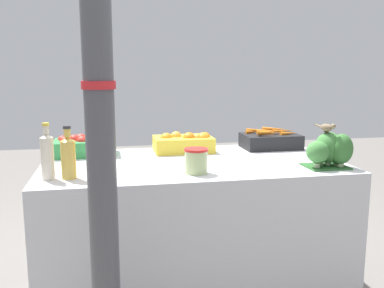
% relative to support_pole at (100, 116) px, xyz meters
% --- Properties ---
extents(market_table, '(1.68, 0.91, 0.80)m').
position_rel_support_pole_xyz_m(market_table, '(0.49, 0.73, -0.75)').
color(market_table, silver).
rests_on(market_table, ground_plane).
extents(support_pole, '(0.13, 0.13, 2.31)m').
position_rel_support_pole_xyz_m(support_pole, '(0.00, 0.00, 0.00)').
color(support_pole, '#4C4C51').
rests_on(support_pole, ground_plane).
extents(apple_crate, '(0.37, 0.25, 0.13)m').
position_rel_support_pole_xyz_m(apple_crate, '(-0.12, 1.02, -0.29)').
color(apple_crate, '#2D8442').
rests_on(apple_crate, market_table).
extents(orange_crate, '(0.37, 0.25, 0.13)m').
position_rel_support_pole_xyz_m(orange_crate, '(0.51, 1.02, -0.29)').
color(orange_crate, gold).
rests_on(orange_crate, market_table).
extents(carrot_crate, '(0.37, 0.25, 0.13)m').
position_rel_support_pole_xyz_m(carrot_crate, '(1.08, 1.02, -0.30)').
color(carrot_crate, black).
rests_on(carrot_crate, market_table).
extents(broccoli_pile, '(0.25, 0.19, 0.19)m').
position_rel_support_pole_xyz_m(broccoli_pile, '(1.19, 0.44, -0.26)').
color(broccoli_pile, '#2D602D').
rests_on(broccoli_pile, market_table).
extents(juice_bottle_cloudy, '(0.06, 0.06, 0.27)m').
position_rel_support_pole_xyz_m(juice_bottle_cloudy, '(-0.26, 0.46, -0.23)').
color(juice_bottle_cloudy, beige).
rests_on(juice_bottle_cloudy, market_table).
extents(juice_bottle_golden, '(0.07, 0.07, 0.26)m').
position_rel_support_pole_xyz_m(juice_bottle_golden, '(-0.16, 0.46, -0.24)').
color(juice_bottle_golden, gold).
rests_on(juice_bottle_golden, market_table).
extents(juice_bottle_amber, '(0.07, 0.07, 0.26)m').
position_rel_support_pole_xyz_m(juice_bottle_amber, '(-0.04, 0.46, -0.24)').
color(juice_bottle_amber, gold).
rests_on(juice_bottle_amber, market_table).
extents(pickle_jar, '(0.12, 0.12, 0.13)m').
position_rel_support_pole_xyz_m(pickle_jar, '(0.46, 0.44, -0.29)').
color(pickle_jar, '#B2C684').
rests_on(pickle_jar, market_table).
extents(sparrow_bird, '(0.07, 0.13, 0.05)m').
position_rel_support_pole_xyz_m(sparrow_bird, '(1.17, 0.45, -0.14)').
color(sparrow_bird, '#4C3D2D').
rests_on(sparrow_bird, broccoli_pile).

